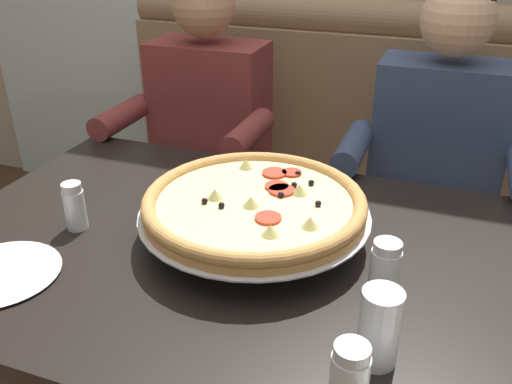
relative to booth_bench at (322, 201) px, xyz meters
name	(u,v)px	position (x,y,z in m)	size (l,w,h in m)	color
booth_bench	(322,201)	(0.00, 0.00, 0.00)	(1.76, 0.78, 1.13)	#937556
dining_table	(230,276)	(0.00, -0.93, 0.27)	(1.35, 0.92, 0.76)	black
diner_left	(198,138)	(-0.40, -0.27, 0.31)	(0.54, 0.64, 1.27)	#2D3342
diner_right	(433,171)	(0.40, -0.27, 0.31)	(0.54, 0.64, 1.27)	#2D3342
pizza	(255,204)	(0.04, -0.88, 0.44)	(0.51, 0.51, 0.12)	silver
shaker_parmesan	(385,270)	(0.34, -0.98, 0.41)	(0.06, 0.06, 0.11)	white
shaker_pepper_flakes	(75,209)	(-0.36, -0.99, 0.41)	(0.05, 0.05, 0.11)	white
shaker_oregano	(349,380)	(0.33, -1.27, 0.41)	(0.06, 0.06, 0.11)	white
plate_near_left	(0,271)	(-0.39, -1.20, 0.37)	(0.24, 0.24, 0.02)	white
drinking_glass	(379,331)	(0.36, -1.17, 0.42)	(0.07, 0.07, 0.14)	silver
patio_chair	(128,67)	(-1.58, 1.13, 0.13)	(0.40, 0.40, 0.86)	black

